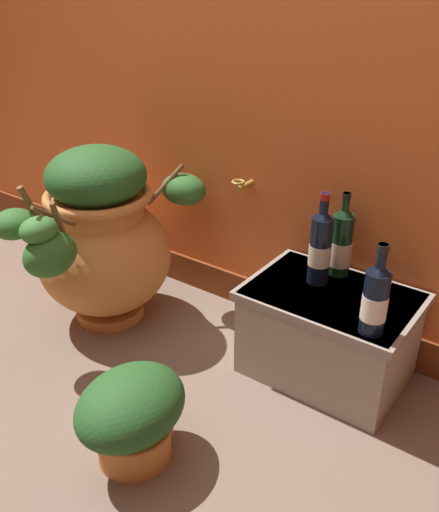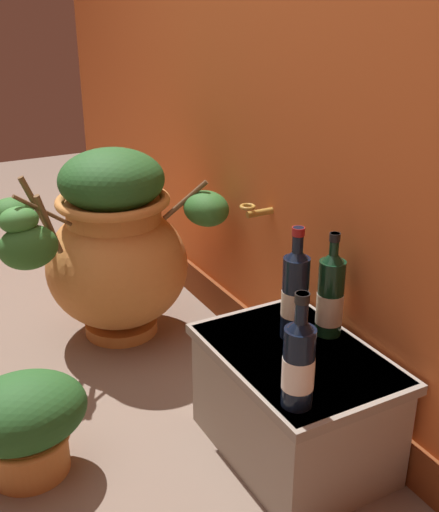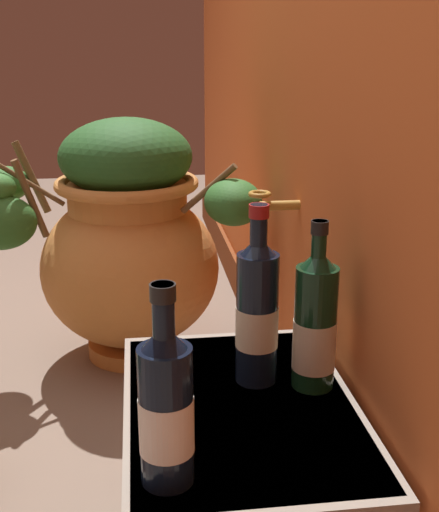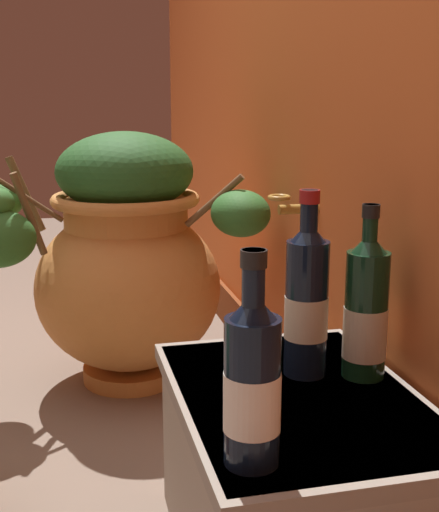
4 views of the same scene
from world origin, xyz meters
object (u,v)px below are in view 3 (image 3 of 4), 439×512
wine_bottle_left (315,322)px  wine_bottle_middle (257,308)px  terracotta_urn (127,242)px  wine_bottle_right (166,404)px

wine_bottle_left → wine_bottle_middle: wine_bottle_middle is taller
wine_bottle_left → wine_bottle_middle: (-0.04, -0.10, 0.02)m
terracotta_urn → wine_bottle_middle: bearing=16.3°
wine_bottle_left → wine_bottle_right: (0.25, -0.29, -0.00)m
terracotta_urn → wine_bottle_left: size_ratio=2.60×
wine_bottle_middle → wine_bottle_right: (0.29, -0.19, -0.02)m
terracotta_urn → wine_bottle_left: bearing=21.5°
wine_bottle_middle → wine_bottle_left: bearing=71.0°
wine_bottle_left → wine_bottle_right: wine_bottle_left is taller
terracotta_urn → wine_bottle_left: 0.97m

